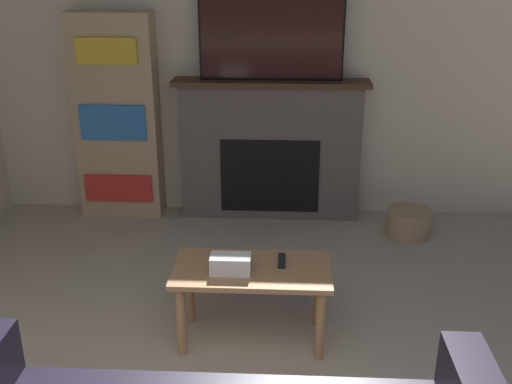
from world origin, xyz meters
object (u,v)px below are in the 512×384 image
(fireplace, at_px, (270,149))
(coffee_table, at_px, (252,280))
(bookshelf, at_px, (117,118))
(tv, at_px, (271,38))
(storage_basket, at_px, (409,223))

(fireplace, bearing_deg, coffee_table, -91.66)
(coffee_table, bearing_deg, bookshelf, 124.07)
(tv, xyz_separation_m, coffee_table, (-0.05, -1.78, -1.10))
(bookshelf, distance_m, storage_basket, 2.50)
(bookshelf, height_order, storage_basket, bookshelf)
(bookshelf, xyz_separation_m, storage_basket, (2.37, -0.33, -0.73))
(tv, relative_size, storage_basket, 3.18)
(tv, bearing_deg, storage_basket, -16.40)
(storage_basket, bearing_deg, coffee_table, -128.78)
(fireplace, bearing_deg, tv, -90.00)
(coffee_table, distance_m, bookshelf, 2.19)
(fireplace, height_order, coffee_table, fireplace)
(tv, relative_size, bookshelf, 0.67)
(fireplace, xyz_separation_m, storage_basket, (1.11, -0.35, -0.48))
(fireplace, distance_m, tv, 0.91)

